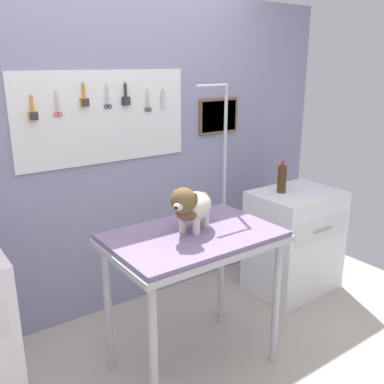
# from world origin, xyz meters

# --- Properties ---
(rear_wall_panel) EXTENTS (4.00, 0.11, 2.30)m
(rear_wall_panel) POSITION_xyz_m (0.00, 1.28, 1.16)
(rear_wall_panel) COLOR #8B8AAA
(rear_wall_panel) RESTS_ON ground
(grooming_table) EXTENTS (0.98, 0.65, 0.89)m
(grooming_table) POSITION_xyz_m (0.04, 0.33, 0.80)
(grooming_table) COLOR #B7B7BC
(grooming_table) RESTS_ON ground
(grooming_arm) EXTENTS (0.30, 0.11, 1.69)m
(grooming_arm) POSITION_xyz_m (0.54, 0.68, 0.79)
(grooming_arm) COLOR #B7B7BC
(grooming_arm) RESTS_ON ground
(dog) EXTENTS (0.38, 0.30, 0.29)m
(dog) POSITION_xyz_m (0.04, 0.36, 1.05)
(dog) COLOR beige
(dog) RESTS_ON grooming_table
(cabinet_right) EXTENTS (0.68, 0.54, 0.84)m
(cabinet_right) POSITION_xyz_m (1.28, 0.65, 0.42)
(cabinet_right) COLOR white
(cabinet_right) RESTS_ON ground
(soda_bottle) EXTENTS (0.07, 0.07, 0.25)m
(soda_bottle) POSITION_xyz_m (1.17, 0.71, 0.96)
(soda_bottle) COLOR #452E14
(soda_bottle) RESTS_ON cabinet_right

